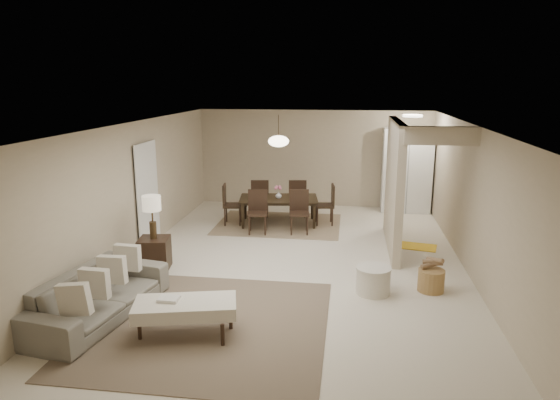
# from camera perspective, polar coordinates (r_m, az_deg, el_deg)

# --- Properties ---
(floor) EXTENTS (9.00, 9.00, 0.00)m
(floor) POSITION_cam_1_polar(r_m,az_deg,el_deg) (9.07, 1.63, -7.36)
(floor) COLOR beige
(floor) RESTS_ON ground
(ceiling) EXTENTS (9.00, 9.00, 0.00)m
(ceiling) POSITION_cam_1_polar(r_m,az_deg,el_deg) (8.51, 1.74, 8.59)
(ceiling) COLOR white
(ceiling) RESTS_ON back_wall
(back_wall) EXTENTS (6.00, 0.00, 6.00)m
(back_wall) POSITION_cam_1_polar(r_m,az_deg,el_deg) (13.11, 3.88, 4.77)
(back_wall) COLOR tan
(back_wall) RESTS_ON floor
(left_wall) EXTENTS (0.00, 9.00, 9.00)m
(left_wall) POSITION_cam_1_polar(r_m,az_deg,el_deg) (9.50, -16.61, 0.92)
(left_wall) COLOR tan
(left_wall) RESTS_ON floor
(right_wall) EXTENTS (0.00, 9.00, 9.00)m
(right_wall) POSITION_cam_1_polar(r_m,az_deg,el_deg) (8.90, 21.26, -0.27)
(right_wall) COLOR tan
(right_wall) RESTS_ON floor
(partition) EXTENTS (0.15, 2.50, 2.50)m
(partition) POSITION_cam_1_polar(r_m,az_deg,el_deg) (9.91, 12.90, 1.64)
(partition) COLOR tan
(partition) RESTS_ON floor
(doorway) EXTENTS (0.04, 0.90, 2.04)m
(doorway) POSITION_cam_1_polar(r_m,az_deg,el_deg) (10.07, -14.97, 0.37)
(doorway) COLOR black
(doorway) RESTS_ON floor
(pantry_cabinet) EXTENTS (1.20, 0.55, 2.10)m
(pantry_cabinet) POSITION_cam_1_polar(r_m,az_deg,el_deg) (12.84, 14.28, 3.30)
(pantry_cabinet) COLOR white
(pantry_cabinet) RESTS_ON floor
(flush_light) EXTENTS (0.44, 0.44, 0.05)m
(flush_light) POSITION_cam_1_polar(r_m,az_deg,el_deg) (11.73, 14.92, 9.29)
(flush_light) COLOR white
(flush_light) RESTS_ON ceiling
(living_rug) EXTENTS (3.20, 3.20, 0.01)m
(living_rug) POSITION_cam_1_polar(r_m,az_deg,el_deg) (7.03, -8.24, -13.87)
(living_rug) COLOR brown
(living_rug) RESTS_ON floor
(sofa) EXTENTS (2.39, 1.24, 0.67)m
(sofa) POSITION_cam_1_polar(r_m,az_deg,el_deg) (7.45, -20.02, -10.19)
(sofa) COLOR slate
(sofa) RESTS_ON floor
(ottoman_bench) EXTENTS (1.40, 0.88, 0.47)m
(ottoman_bench) POSITION_cam_1_polar(r_m,az_deg,el_deg) (6.67, -10.77, -12.03)
(ottoman_bench) COLOR silver
(ottoman_bench) RESTS_ON living_rug
(side_table) EXTENTS (0.58, 0.58, 0.56)m
(side_table) POSITION_cam_1_polar(r_m,az_deg,el_deg) (9.05, -14.14, -5.95)
(side_table) COLOR black
(side_table) RESTS_ON floor
(table_lamp) EXTENTS (0.32, 0.32, 0.76)m
(table_lamp) POSITION_cam_1_polar(r_m,az_deg,el_deg) (8.81, -14.45, -0.78)
(table_lamp) COLOR #40301B
(table_lamp) RESTS_ON side_table
(round_pouf) EXTENTS (0.54, 0.54, 0.42)m
(round_pouf) POSITION_cam_1_polar(r_m,az_deg,el_deg) (7.95, 10.60, -9.01)
(round_pouf) COLOR silver
(round_pouf) RESTS_ON floor
(wicker_basket) EXTENTS (0.54, 0.54, 0.35)m
(wicker_basket) POSITION_cam_1_polar(r_m,az_deg,el_deg) (8.26, 16.88, -8.79)
(wicker_basket) COLOR olive
(wicker_basket) RESTS_ON floor
(dining_rug) EXTENTS (2.80, 2.10, 0.01)m
(dining_rug) POSITION_cam_1_polar(r_m,az_deg,el_deg) (11.51, -0.16, -2.77)
(dining_rug) COLOR #866F53
(dining_rug) RESTS_ON floor
(dining_table) EXTENTS (1.88, 1.21, 0.62)m
(dining_table) POSITION_cam_1_polar(r_m,az_deg,el_deg) (11.42, -0.16, -1.31)
(dining_table) COLOR black
(dining_table) RESTS_ON dining_rug
(dining_chairs) EXTENTS (2.55, 1.98, 0.94)m
(dining_chairs) POSITION_cam_1_polar(r_m,az_deg,el_deg) (11.39, -0.16, -0.54)
(dining_chairs) COLOR black
(dining_chairs) RESTS_ON dining_rug
(vase) EXTENTS (0.17, 0.17, 0.15)m
(vase) POSITION_cam_1_polar(r_m,az_deg,el_deg) (11.33, -0.16, 0.57)
(vase) COLOR silver
(vase) RESTS_ON dining_table
(yellow_mat) EXTENTS (0.88, 0.64, 0.01)m
(yellow_mat) POSITION_cam_1_polar(r_m,az_deg,el_deg) (10.35, 15.23, -5.13)
(yellow_mat) COLOR yellow
(yellow_mat) RESTS_ON floor
(pendant_light) EXTENTS (0.46, 0.46, 0.71)m
(pendant_light) POSITION_cam_1_polar(r_m,az_deg,el_deg) (11.12, -0.17, 6.74)
(pendant_light) COLOR #40301B
(pendant_light) RESTS_ON ceiling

